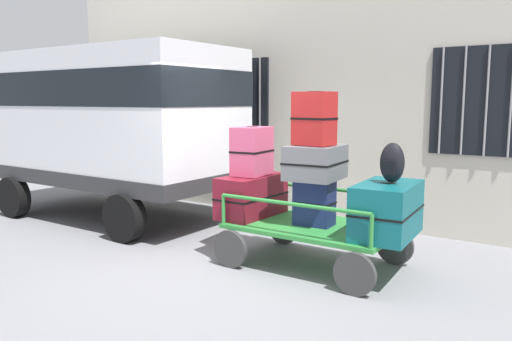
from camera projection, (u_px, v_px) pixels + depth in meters
The scene contains 12 objects.
ground_plane at pixel (230, 265), 6.27m from camera, with size 40.00×40.00×0.00m, color gray.
building_wall at pixel (336, 70), 8.30m from camera, with size 12.00×0.38×5.00m.
van at pixel (112, 117), 8.69m from camera, with size 4.42×2.20×2.82m.
luggage_cart at pixel (314, 233), 6.18m from camera, with size 2.07×1.30×0.51m.
cart_railing at pixel (314, 200), 6.13m from camera, with size 1.94×1.16×0.38m.
suitcase_left_bottom at pixel (252, 196), 6.63m from camera, with size 0.52×1.02×0.54m.
suitcase_left_middle at pixel (252, 151), 6.56m from camera, with size 0.42×0.57×0.63m.
suitcase_midleft_bottom at pixel (314, 202), 6.13m from camera, with size 0.48×0.33×0.56m.
suitcase_midleft_middle at pixel (315, 162), 6.08m from camera, with size 0.64×0.76×0.41m.
suitcase_midleft_top at pixel (314, 118), 5.96m from camera, with size 0.48×0.37×0.63m.
suitcase_center_bottom at pixel (387, 210), 5.61m from camera, with size 0.66×1.05×0.60m.
backpack at pixel (392, 163), 5.55m from camera, with size 0.27×0.22×0.44m.
Camera 1 is at (3.66, -4.83, 2.01)m, focal length 35.74 mm.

